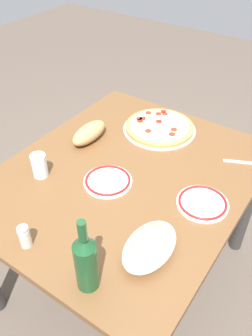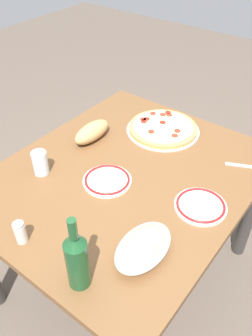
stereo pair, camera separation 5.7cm
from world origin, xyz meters
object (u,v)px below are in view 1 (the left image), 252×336
spice_shaker (25,237)px  side_plate_far (108,181)px  pepperoni_pizza (159,127)px  bread_loaf (89,133)px  wine_bottle (86,261)px  side_plate_near (202,203)px  baked_pasta_dish (150,245)px  water_glass (39,166)px  dining_table (126,194)px

spice_shaker → side_plate_far: bearing=175.0°
pepperoni_pizza → side_plate_far: (0.46, 0.03, -0.01)m
side_plate_far → bread_loaf: bearing=-127.3°
wine_bottle → side_plate_near: 0.54m
side_plate_near → side_plate_far: 0.39m
baked_pasta_dish → side_plate_near: baked_pasta_dish is taller
water_glass → spice_shaker: 0.37m
wine_bottle → water_glass: size_ratio=2.71×
pepperoni_pizza → side_plate_near: size_ratio=1.80×
wine_bottle → side_plate_far: bearing=-150.4°
dining_table → side_plate_far: side_plate_far is taller
baked_pasta_dish → side_plate_far: size_ratio=1.19×
dining_table → side_plate_far: size_ratio=5.83×
side_plate_near → spice_shaker: spice_shaker is taller
side_plate_near → spice_shaker: (0.52, -0.41, 0.03)m
pepperoni_pizza → wine_bottle: size_ratio=1.28×
side_plate_far → pepperoni_pizza: bearing=-176.8°
side_plate_far → spice_shaker: bearing=-5.0°
water_glass → pepperoni_pizza: bearing=158.1°
pepperoni_pizza → bread_loaf: bearing=-40.7°
dining_table → spice_shaker: bearing=-7.4°
dining_table → baked_pasta_dish: (0.29, 0.30, 0.16)m
dining_table → side_plate_near: bearing=92.5°
pepperoni_pizza → water_glass: (0.58, -0.23, 0.04)m
pepperoni_pizza → dining_table: bearing=8.4°
spice_shaker → dining_table: bearing=172.6°
baked_pasta_dish → side_plate_near: 0.31m
pepperoni_pizza → water_glass: size_ratio=3.46×
baked_pasta_dish → side_plate_far: baked_pasta_dish is taller
baked_pasta_dish → water_glass: size_ratio=2.31×
spice_shaker → side_plate_near: bearing=141.5°
spice_shaker → bread_loaf: bearing=-160.2°
dining_table → wine_bottle: 0.58m
water_glass → bread_loaf: 0.32m
side_plate_far → wine_bottle: bearing=29.6°
dining_table → baked_pasta_dish: size_ratio=4.90×
water_glass → spice_shaker: bearing=37.7°
spice_shaker → pepperoni_pizza: bearing=179.3°
side_plate_near → spice_shaker: 0.66m
bread_loaf → spice_shaker: spice_shaker is taller
side_plate_far → side_plate_near: bearing=105.5°
water_glass → bread_loaf: bearing=179.2°
side_plate_near → bread_loaf: size_ratio=0.93×
water_glass → side_plate_near: size_ratio=0.52×
side_plate_near → bread_loaf: 0.64m
pepperoni_pizza → water_glass: 0.63m
baked_pasta_dish → water_glass: 0.59m
wine_bottle → water_glass: (-0.28, -0.49, -0.06)m
dining_table → side_plate_near: size_ratio=5.88×
side_plate_far → bread_loaf: bread_loaf is taller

